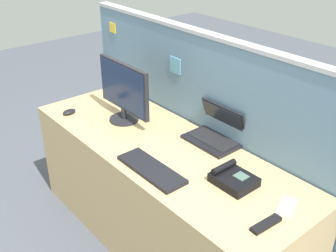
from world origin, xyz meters
name	(u,v)px	position (x,y,z in m)	size (l,w,h in m)	color
ground_plane	(162,238)	(0.00, 0.00, 0.00)	(10.00, 10.00, 0.00)	#4C515B
desk	(162,195)	(0.00, 0.00, 0.37)	(2.01, 0.70, 0.75)	tan
cubicle_divider	(207,134)	(0.00, 0.39, 0.69)	(2.42, 0.07, 1.38)	#6084A3
desktop_monitor	(124,90)	(-0.43, 0.03, 0.97)	(0.51, 0.20, 0.41)	#232328
laptop	(218,132)	(0.17, 0.31, 0.81)	(0.34, 0.25, 0.23)	black
desk_phone	(233,179)	(0.54, 0.04, 0.78)	(0.22, 0.18, 0.09)	black
keyboard_main	(151,169)	(0.17, -0.22, 0.76)	(0.44, 0.15, 0.02)	black
computer_mouse_right_hand	(69,112)	(-0.76, -0.22, 0.77)	(0.06, 0.10, 0.03)	black
pen_cup	(113,90)	(-0.82, 0.19, 0.80)	(0.08, 0.08, 0.19)	#99999E
cell_phone_white_slab	(286,207)	(0.84, 0.09, 0.75)	(0.08, 0.15, 0.01)	silver
tv_remote	(266,224)	(0.86, -0.09, 0.76)	(0.04, 0.17, 0.02)	black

